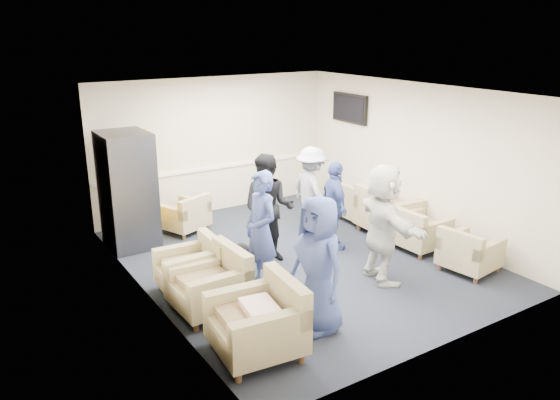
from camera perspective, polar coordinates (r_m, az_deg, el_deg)
floor at (r=8.94m, az=2.00°, el=-6.17°), size 6.00×6.00×0.00m
ceiling at (r=8.23m, az=2.20°, el=11.31°), size 6.00×6.00×0.00m
back_wall at (r=11.02m, az=-6.81°, el=5.69°), size 5.00×0.02×2.70m
front_wall at (r=6.37m, az=17.58°, el=-3.95°), size 5.00×0.02×2.70m
left_wall at (r=7.42m, az=-14.04°, el=-0.61°), size 0.02×6.00×2.70m
right_wall at (r=10.07m, az=13.94°, el=4.17°), size 0.02×6.00×2.70m
chair_rail at (r=11.10m, az=-6.68°, el=3.40°), size 4.98×0.04×0.06m
tv at (r=11.20m, az=7.29°, el=9.49°), size 0.10×1.00×0.58m
armchair_left_near at (r=6.37m, az=-1.98°, el=-12.80°), size 1.03×1.03×0.76m
armchair_left_mid at (r=7.32m, az=-7.07°, el=-8.83°), size 0.92×0.92×0.72m
armchair_left_far at (r=7.83m, az=-8.95°, el=-7.29°), size 0.88×0.88×0.67m
armchair_right_near at (r=8.85m, az=19.05°, el=-5.31°), size 0.85×0.85×0.61m
armchair_right_midnear at (r=9.47m, az=14.18°, el=-3.27°), size 0.81×0.81×0.63m
armchair_right_midfar at (r=10.07m, az=11.03°, el=-1.44°), size 0.98×0.98×0.74m
armchair_right_far at (r=10.67m, az=8.28°, el=-0.53°), size 0.81×0.81×0.63m
armchair_corner at (r=10.14m, az=-9.86°, el=-1.66°), size 0.98×0.98×0.60m
vending_machine at (r=9.52m, az=-15.61°, el=1.01°), size 0.80×0.93×1.97m
backpack at (r=8.34m, az=-4.05°, el=-6.07°), size 0.35×0.30×0.50m
pillow at (r=6.28m, az=-2.16°, el=-11.31°), size 0.42×0.52×0.14m
person_front_left at (r=6.65m, az=4.02°, el=-6.74°), size 0.61×0.88×1.73m
person_mid_left at (r=7.71m, az=-1.99°, el=-3.20°), size 0.43×0.64×1.72m
person_back_left at (r=8.62m, az=-1.21°, el=-0.87°), size 1.07×1.05×1.74m
person_back_right at (r=9.84m, az=3.33°, el=1.01°), size 0.63×1.05×1.59m
person_mid_right at (r=9.15m, az=5.71°, el=-0.60°), size 0.59×0.95×1.51m
person_front_right at (r=8.04m, az=10.75°, el=-2.43°), size 0.93×1.73×1.78m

